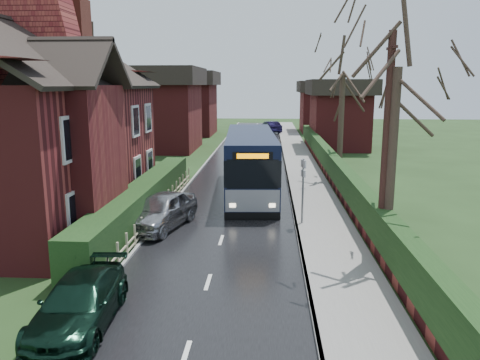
# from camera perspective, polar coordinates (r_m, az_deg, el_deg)

# --- Properties ---
(ground) EXTENTS (140.00, 140.00, 0.00)m
(ground) POSITION_cam_1_polar(r_m,az_deg,el_deg) (16.69, -3.02, -9.61)
(ground) COLOR #27451D
(ground) RESTS_ON ground
(road) EXTENTS (6.00, 100.00, 0.02)m
(road) POSITION_cam_1_polar(r_m,az_deg,el_deg) (26.22, -0.54, -1.71)
(road) COLOR black
(road) RESTS_ON ground
(pavement) EXTENTS (2.50, 100.00, 0.14)m
(pavement) POSITION_cam_1_polar(r_m,az_deg,el_deg) (26.26, 8.75, -1.69)
(pavement) COLOR slate
(pavement) RESTS_ON ground
(kerb_right) EXTENTS (0.12, 100.00, 0.14)m
(kerb_right) POSITION_cam_1_polar(r_m,az_deg,el_deg) (26.17, 6.14, -1.66)
(kerb_right) COLOR gray
(kerb_right) RESTS_ON ground
(kerb_left) EXTENTS (0.12, 100.00, 0.10)m
(kerb_left) POSITION_cam_1_polar(r_m,az_deg,el_deg) (26.60, -7.11, -1.52)
(kerb_left) COLOR gray
(kerb_left) RESTS_ON ground
(front_hedge) EXTENTS (1.20, 16.00, 1.60)m
(front_hedge) POSITION_cam_1_polar(r_m,az_deg,el_deg) (21.88, -11.75, -2.51)
(front_hedge) COLOR black
(front_hedge) RESTS_ON ground
(picket_fence) EXTENTS (0.10, 16.00, 0.90)m
(picket_fence) POSITION_cam_1_polar(r_m,az_deg,el_deg) (21.78, -9.80, -3.45)
(picket_fence) COLOR tan
(picket_fence) RESTS_ON ground
(right_wall_hedge) EXTENTS (0.60, 50.00, 1.80)m
(right_wall_hedge) POSITION_cam_1_polar(r_m,az_deg,el_deg) (26.25, 12.19, 0.30)
(right_wall_hedge) COLOR maroon
(right_wall_hedge) RESTS_ON ground
(brick_house) EXTENTS (9.30, 14.60, 10.30)m
(brick_house) POSITION_cam_1_polar(r_m,az_deg,el_deg) (22.89, -24.11, 6.43)
(brick_house) COLOR maroon
(brick_house) RESTS_ON ground
(bus) EXTENTS (3.21, 11.34, 3.41)m
(bus) POSITION_cam_1_polar(r_m,az_deg,el_deg) (26.23, 1.26, 2.03)
(bus) COLOR black
(bus) RESTS_ON ground
(car_silver) EXTENTS (2.87, 4.78, 1.52)m
(car_silver) POSITION_cam_1_polar(r_m,az_deg,el_deg) (20.23, -9.58, -3.69)
(car_silver) COLOR #A1A1A6
(car_silver) RESTS_ON ground
(car_green) EXTENTS (1.96, 4.34, 1.23)m
(car_green) POSITION_cam_1_polar(r_m,az_deg,el_deg) (12.85, -18.99, -13.98)
(car_green) COLOR black
(car_green) RESTS_ON ground
(car_distant) EXTENTS (3.00, 4.73, 1.47)m
(car_distant) POSITION_cam_1_polar(r_m,az_deg,el_deg) (60.09, 3.72, 6.47)
(car_distant) COLOR black
(car_distant) RESTS_ON ground
(bus_stop_sign) EXTENTS (0.20, 0.44, 2.95)m
(bus_stop_sign) POSITION_cam_1_polar(r_m,az_deg,el_deg) (20.10, 7.69, -0.26)
(bus_stop_sign) COLOR slate
(bus_stop_sign) RESTS_ON ground
(telegraph_pole) EXTENTS (0.27, 1.00, 7.76)m
(telegraph_pole) POSITION_cam_1_polar(r_m,az_deg,el_deg) (16.67, 17.35, 3.81)
(telegraph_pole) COLOR black
(telegraph_pole) RESTS_ON ground
(tree_right_near) EXTENTS (4.36, 4.36, 9.42)m
(tree_right_near) POSITION_cam_1_polar(r_m,az_deg,el_deg) (16.53, 18.79, 14.49)
(tree_right_near) COLOR #362720
(tree_right_near) RESTS_ON ground
(tree_right_far) EXTENTS (4.92, 4.92, 9.51)m
(tree_right_far) POSITION_cam_1_polar(r_m,az_deg,el_deg) (30.67, 12.48, 13.30)
(tree_right_far) COLOR #35281F
(tree_right_far) RESTS_ON ground
(tree_house_side) EXTENTS (4.80, 4.80, 10.90)m
(tree_house_side) POSITION_cam_1_polar(r_m,az_deg,el_deg) (35.70, -17.37, 14.44)
(tree_house_side) COLOR #32271D
(tree_house_side) RESTS_ON ground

